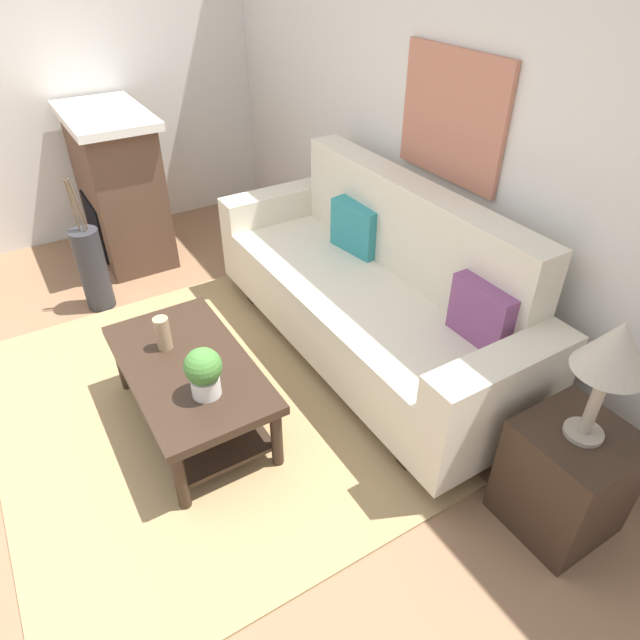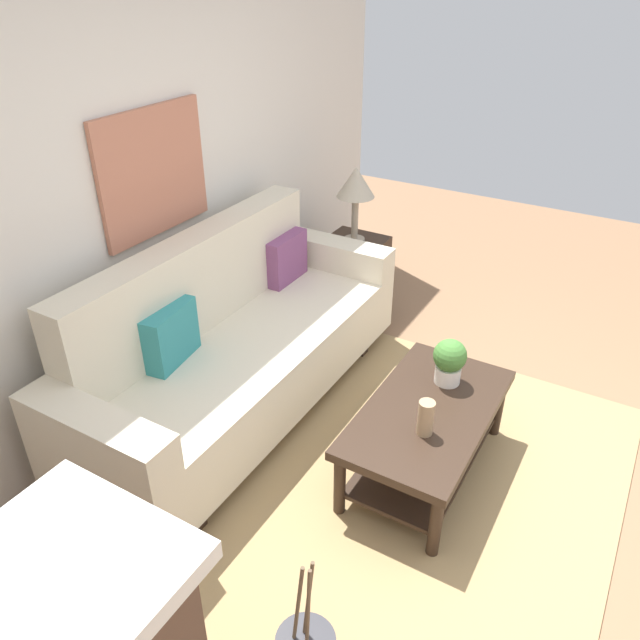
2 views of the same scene
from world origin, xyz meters
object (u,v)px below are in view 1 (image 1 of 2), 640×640
coffee_table (190,380)px  tabletop_vase (163,333)px  floor_vase (93,270)px  framed_painting (452,116)px  throw_pillow_teal (356,228)px  couch (372,293)px  table_lamp (615,352)px  throw_pillow_plum (483,313)px  side_table (565,478)px  fireplace (119,186)px  potted_plant_tabletop (204,371)px

coffee_table → tabletop_vase: size_ratio=5.88×
floor_vase → framed_painting: 2.57m
throw_pillow_teal → tabletop_vase: (0.23, -1.38, -0.16)m
couch → tabletop_vase: size_ratio=12.69×
tabletop_vase → table_lamp: 2.10m
throw_pillow_plum → couch: bearing=-170.6°
coffee_table → side_table: (1.44, 1.19, -0.03)m
fireplace → tabletop_vase: bearing=-9.1°
tabletop_vase → floor_vase: bearing=-175.1°
potted_plant_tabletop → fireplace: (-2.42, 0.26, 0.02)m
side_table → framed_painting: 1.93m
framed_painting → coffee_table: bearing=-88.4°
table_lamp → fireplace: bearing=-165.5°
fireplace → framed_painting: framed_painting is taller
couch → potted_plant_tabletop: size_ratio=9.06×
potted_plant_tabletop → framed_painting: size_ratio=0.34×
fireplace → floor_vase: (0.68, -0.43, -0.29)m
floor_vase → framed_painting: bearing=52.2°
throw_pillow_teal → potted_plant_tabletop: (0.69, -1.33, -0.11)m
throw_pillow_plum → tabletop_vase: throw_pillow_plum is taller
tabletop_vase → framed_painting: bearing=85.3°
couch → table_lamp: (1.49, -0.01, 0.56)m
couch → table_lamp: size_ratio=4.16×
couch → tabletop_vase: (-0.14, -1.25, 0.09)m
side_table → fireplace: 3.72m
potted_plant_tabletop → table_lamp: (1.17, 1.19, 0.42)m
coffee_table → side_table: size_ratio=1.96×
side_table → floor_vase: size_ratio=0.93×
potted_plant_tabletop → side_table: (1.17, 1.19, -0.29)m
coffee_table → tabletop_vase: bearing=-165.2°
couch → throw_pillow_teal: 0.47m
couch → tabletop_vase: bearing=-96.4°
coffee_table → framed_painting: bearing=91.6°
potted_plant_tabletop → fireplace: fireplace is taller
throw_pillow_teal → coffee_table: throw_pillow_teal is taller
coffee_table → floor_vase: floor_vase is taller
couch → fireplace: size_ratio=2.05×
fireplace → floor_vase: size_ratio=1.93×
coffee_table → tabletop_vase: (-0.19, -0.05, 0.21)m
throw_pillow_teal → table_lamp: bearing=-4.2°
framed_painting → throw_pillow_plum: bearing=-24.5°
fireplace → framed_painting: size_ratio=1.49×
potted_plant_tabletop → throw_pillow_teal: bearing=117.4°
coffee_table → fireplace: fireplace is taller
couch → framed_painting: size_ratio=3.05×
floor_vase → framed_painting: (1.42, 1.83, 1.12)m
throw_pillow_teal → coffee_table: (0.42, -1.33, -0.37)m
couch → throw_pillow_plum: couch is taller
throw_pillow_teal → side_table: size_ratio=0.64×
table_lamp → fireplace: fireplace is taller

